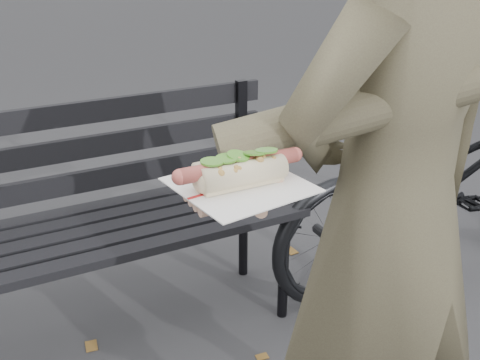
# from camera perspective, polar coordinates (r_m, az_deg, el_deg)

# --- Properties ---
(park_bench) EXTENTS (1.50, 0.44, 0.88)m
(park_bench) POSITION_cam_1_polar(r_m,az_deg,el_deg) (2.04, -15.69, -2.96)
(park_bench) COLOR black
(park_bench) RESTS_ON ground
(bicycle) EXTENTS (1.68, 0.61, 0.88)m
(bicycle) POSITION_cam_1_polar(r_m,az_deg,el_deg) (2.55, 19.89, -0.07)
(bicycle) COLOR black
(bicycle) RESTS_ON ground
(person) EXTENTS (0.66, 0.47, 1.69)m
(person) POSITION_cam_1_polar(r_m,az_deg,el_deg) (1.27, 15.08, -3.55)
(person) COLOR #4C4333
(person) RESTS_ON ground
(held_hotdog) EXTENTS (0.64, 0.31, 0.20)m
(held_hotdog) POSITION_cam_1_polar(r_m,az_deg,el_deg) (1.02, 8.46, 5.14)
(held_hotdog) COLOR #4C4333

